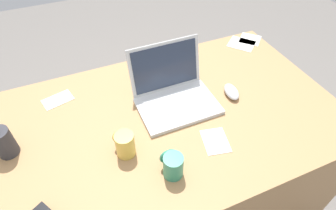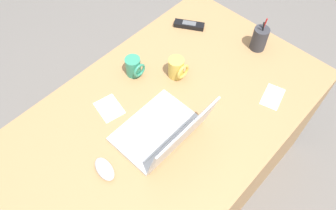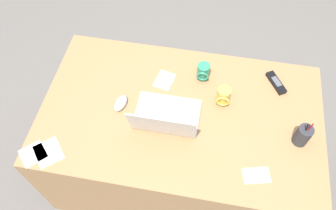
{
  "view_description": "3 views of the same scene",
  "coord_description": "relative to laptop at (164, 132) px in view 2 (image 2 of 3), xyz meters",
  "views": [
    {
      "loc": [
        -0.31,
        -0.75,
        1.59
      ],
      "look_at": [
        0.02,
        0.02,
        0.76
      ],
      "focal_mm": 30.02,
      "sensor_mm": 36.0,
      "label": 1
    },
    {
      "loc": [
        0.53,
        0.53,
        1.89
      ],
      "look_at": [
        -0.01,
        0.02,
        0.81
      ],
      "focal_mm": 34.96,
      "sensor_mm": 36.0,
      "label": 2
    },
    {
      "loc": [
        -0.1,
        0.94,
        2.22
      ],
      "look_at": [
        0.07,
        -0.01,
        0.75
      ],
      "focal_mm": 35.59,
      "sensor_mm": 36.0,
      "label": 3
    }
  ],
  "objects": [
    {
      "name": "coffee_mug_tall",
      "position": [
        -0.15,
        -0.33,
        -0.0
      ],
      "size": [
        0.07,
        0.08,
        0.09
      ],
      "color": "#338C6B",
      "rests_on": "desk"
    },
    {
      "name": "desk",
      "position": [
        -0.07,
        -0.08,
        -0.41
      ],
      "size": [
        1.5,
        0.89,
        0.72
      ],
      "primitive_type": "cube",
      "color": "#A87C4F",
      "rests_on": "ground"
    },
    {
      "name": "pen_holder",
      "position": [
        -0.68,
        -0.01,
        0.01
      ],
      "size": [
        0.07,
        0.07,
        0.18
      ],
      "color": "#333338",
      "rests_on": "desk"
    },
    {
      "name": "computer_mouse",
      "position": [
        0.26,
        -0.06,
        -0.03
      ],
      "size": [
        0.08,
        0.12,
        0.03
      ],
      "primitive_type": "ellipsoid",
      "rotation": [
        0.0,
        0.0,
        -0.19
      ],
      "color": "silver",
      "rests_on": "desk"
    },
    {
      "name": "paper_note_front",
      "position": [
        -0.48,
        0.21,
        -0.05
      ],
      "size": [
        0.14,
        0.11,
        0.0
      ],
      "primitive_type": "cube",
      "rotation": [
        0.0,
        0.0,
        0.25
      ],
      "color": "white",
      "rests_on": "desk"
    },
    {
      "name": "cordless_phone",
      "position": [
        -0.56,
        -0.36,
        -0.04
      ],
      "size": [
        0.12,
        0.16,
        0.03
      ],
      "color": "black",
      "rests_on": "desk"
    },
    {
      "name": "laptop",
      "position": [
        0.0,
        0.0,
        0.0
      ],
      "size": [
        0.34,
        0.29,
        0.23
      ],
      "color": "silver",
      "rests_on": "desk"
    },
    {
      "name": "coffee_mug_white",
      "position": [
        -0.28,
        -0.18,
        0.0
      ],
      "size": [
        0.07,
        0.08,
        0.1
      ],
      "color": "#E0BC4C",
      "rests_on": "desk"
    },
    {
      "name": "paper_note_near_laptop",
      "position": [
        0.06,
        -0.27,
        -0.05
      ],
      "size": [
        0.12,
        0.14,
        0.0
      ],
      "primitive_type": "cube",
      "rotation": [
        0.0,
        0.0,
        -0.21
      ],
      "color": "white",
      "rests_on": "desk"
    },
    {
      "name": "ground_plane",
      "position": [
        -0.07,
        -0.08,
        -0.77
      ],
      "size": [
        6.0,
        6.0,
        0.0
      ],
      "primitive_type": "plane",
      "color": "slate"
    }
  ]
}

